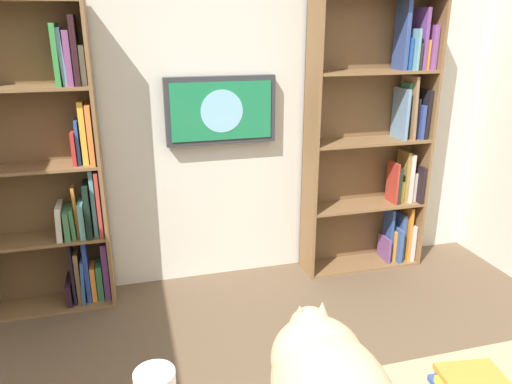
{
  "coord_description": "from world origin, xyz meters",
  "views": [
    {
      "loc": [
        0.59,
        1.16,
        1.85
      ],
      "look_at": [
        -0.04,
        -1.14,
        1.02
      ],
      "focal_mm": 33.95,
      "sensor_mm": 36.0,
      "label": 1
    }
  ],
  "objects": [
    {
      "name": "bookshelf_left",
      "position": [
        -1.28,
        -2.07,
        1.0
      ],
      "size": [
        0.95,
        0.28,
        2.05
      ],
      "color": "brown",
      "rests_on": "ground"
    },
    {
      "name": "wall_mounted_tv",
      "position": [
        -0.06,
        -2.15,
        1.29
      ],
      "size": [
        0.77,
        0.07,
        0.47
      ],
      "color": "#333338"
    },
    {
      "name": "desk_book_stack",
      "position": [
        -0.39,
        0.14,
        0.79
      ],
      "size": [
        0.22,
        0.15,
        0.06
      ],
      "color": "#2D4C93",
      "rests_on": "desk"
    },
    {
      "name": "wall_back",
      "position": [
        0.0,
        -2.23,
        1.35
      ],
      "size": [
        4.52,
        0.06,
        2.7
      ],
      "primitive_type": "cube",
      "color": "silver",
      "rests_on": "ground"
    },
    {
      "name": "bookshelf_right",
      "position": [
        1.05,
        -2.06,
        0.93
      ],
      "size": [
        0.8,
        0.28,
        2.0
      ],
      "color": "brown",
      "rests_on": "ground"
    }
  ]
}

